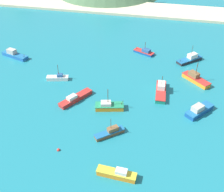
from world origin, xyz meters
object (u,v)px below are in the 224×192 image
at_px(fishing_boat_2, 58,78).
at_px(fishing_boat_5, 161,90).
at_px(fishing_boat_13, 117,174).
at_px(fishing_boat_11, 144,52).
at_px(fishing_boat_7, 110,132).
at_px(fishing_boat_3, 14,55).
at_px(fishing_boat_10, 190,59).
at_px(fishing_boat_9, 75,98).
at_px(fishing_boat_1, 109,106).
at_px(buoy_0, 58,150).
at_px(fishing_boat_4, 196,79).
at_px(fishing_boat_6, 199,110).

relative_size(fishing_boat_2, fishing_boat_5, 0.67).
distance_m(fishing_boat_5, fishing_boat_13, 33.45).
height_order(fishing_boat_11, fishing_boat_13, fishing_boat_11).
bearing_deg(fishing_boat_2, fishing_boat_7, -43.38).
height_order(fishing_boat_5, fishing_boat_11, fishing_boat_5).
bearing_deg(fishing_boat_2, fishing_boat_3, 152.50).
height_order(fishing_boat_5, fishing_boat_13, fishing_boat_5).
height_order(fishing_boat_10, fishing_boat_11, fishing_boat_10).
distance_m(fishing_boat_5, fishing_boat_9, 25.68).
distance_m(fishing_boat_1, fishing_boat_2, 22.41).
relative_size(fishing_boat_2, fishing_boat_7, 1.01).
bearing_deg(fishing_boat_2, fishing_boat_1, -29.27).
bearing_deg(fishing_boat_1, buoy_0, -114.27).
distance_m(fishing_boat_1, fishing_boat_11, 35.75).
bearing_deg(fishing_boat_10, buoy_0, -120.73).
relative_size(fishing_boat_1, fishing_boat_5, 0.77).
xyz_separation_m(fishing_boat_1, fishing_boat_10, (22.22, 33.07, 0.01)).
distance_m(fishing_boat_5, fishing_boat_10, 23.94).
bearing_deg(fishing_boat_7, fishing_boat_3, 143.65).
xyz_separation_m(fishing_boat_2, fishing_boat_7, (22.19, -20.98, -0.01)).
bearing_deg(fishing_boat_10, fishing_boat_2, -152.10).
bearing_deg(fishing_boat_9, fishing_boat_11, 64.64).
bearing_deg(fishing_boat_4, fishing_boat_6, -87.81).
xyz_separation_m(fishing_boat_1, fishing_boat_11, (5.48, 35.32, -0.17)).
bearing_deg(fishing_boat_6, fishing_boat_9, -176.81).
relative_size(fishing_boat_9, fishing_boat_11, 1.30).
bearing_deg(fishing_boat_11, fishing_boat_3, -164.26).
height_order(fishing_boat_4, fishing_boat_5, fishing_boat_4).
bearing_deg(fishing_boat_6, fishing_boat_4, 92.19).
bearing_deg(fishing_boat_10, fishing_boat_13, -105.50).
xyz_separation_m(fishing_boat_9, buoy_0, (2.43, -19.49, -0.63)).
bearing_deg(fishing_boat_5, fishing_boat_13, -101.40).
bearing_deg(fishing_boat_4, fishing_boat_7, -125.53).
bearing_deg(fishing_boat_2, fishing_boat_11, 44.23).
bearing_deg(fishing_boat_1, fishing_boat_11, 81.18).
distance_m(fishing_boat_6, fishing_boat_10, 29.54).
bearing_deg(buoy_0, fishing_boat_3, 129.58).
xyz_separation_m(fishing_boat_3, fishing_boat_6, (65.60, -18.57, 0.07)).
bearing_deg(fishing_boat_4, fishing_boat_1, -140.47).
xyz_separation_m(fishing_boat_5, fishing_boat_7, (-10.89, -20.78, -0.24)).
distance_m(fishing_boat_3, fishing_boat_9, 36.89).
bearing_deg(fishing_boat_9, fishing_boat_5, 20.74).
xyz_separation_m(fishing_boat_7, fishing_boat_9, (-13.12, 11.68, -0.00)).
bearing_deg(fishing_boat_5, fishing_boat_10, 68.75).
bearing_deg(fishing_boat_9, fishing_boat_6, 3.19).
relative_size(fishing_boat_5, fishing_boat_10, 1.16).
bearing_deg(fishing_boat_9, fishing_boat_1, -9.03).
relative_size(fishing_boat_5, fishing_boat_6, 1.22).
height_order(fishing_boat_2, fishing_boat_4, fishing_boat_4).
height_order(fishing_boat_3, fishing_boat_5, fishing_boat_5).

